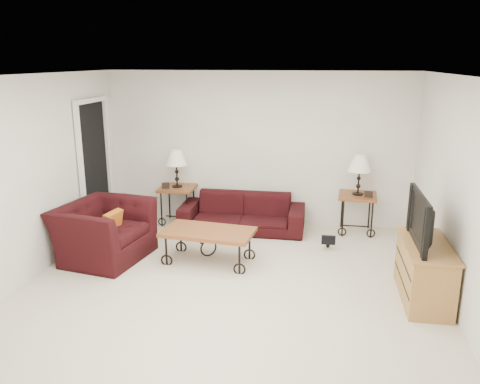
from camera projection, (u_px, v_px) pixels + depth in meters
name	position (u px, v px, depth m)	size (l,w,h in m)	color
ground	(231.00, 286.00, 5.88)	(5.00, 5.00, 0.00)	beige
wall_back	(258.00, 149.00, 7.93)	(5.00, 0.02, 2.50)	white
wall_front	(160.00, 282.00, 3.17)	(5.00, 0.02, 2.50)	white
wall_left	(31.00, 178.00, 5.94)	(0.02, 5.00, 2.50)	white
wall_right	(460.00, 197.00, 5.16)	(0.02, 5.00, 2.50)	white
ceiling	(229.00, 75.00, 5.22)	(5.00, 5.00, 0.00)	white
doorway	(95.00, 168.00, 7.57)	(0.08, 0.94, 2.04)	black
sofa	(242.00, 213.00, 7.76)	(1.98, 0.77, 0.58)	black
side_table_left	(178.00, 205.00, 8.10)	(0.57, 0.57, 0.62)	brown
side_table_right	(356.00, 214.00, 7.64)	(0.57, 0.57, 0.63)	brown
lamp_left	(177.00, 169.00, 7.93)	(0.35, 0.35, 0.62)	black
lamp_right	(359.00, 175.00, 7.47)	(0.35, 0.35, 0.63)	black
photo_frame_left	(166.00, 186.00, 7.88)	(0.12, 0.02, 0.10)	black
photo_frame_right	(369.00, 194.00, 7.37)	(0.13, 0.02, 0.10)	black
coffee_table	(208.00, 246.00, 6.53)	(1.21, 0.66, 0.45)	brown
armchair	(104.00, 231.00, 6.62)	(1.19, 1.04, 0.77)	black
throw_pillow	(112.00, 224.00, 6.52)	(0.35, 0.09, 0.35)	#B96A17
tv_stand	(424.00, 272.00, 5.48)	(0.47, 1.12, 0.67)	#B47743
television	(428.00, 219.00, 5.32)	(1.01, 0.13, 0.58)	black
backpack	(328.00, 235.00, 7.03)	(0.31, 0.23, 0.40)	black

